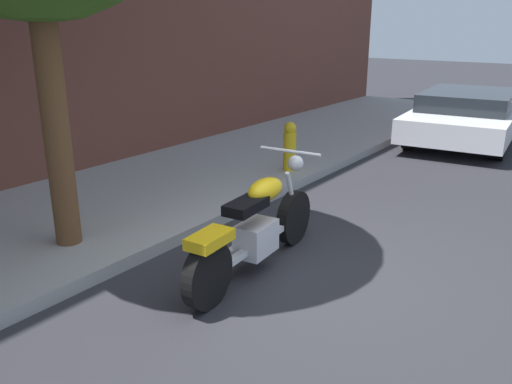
{
  "coord_description": "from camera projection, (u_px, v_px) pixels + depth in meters",
  "views": [
    {
      "loc": [
        -4.06,
        -2.19,
        2.38
      ],
      "look_at": [
        -0.2,
        0.59,
        0.83
      ],
      "focal_mm": 36.83,
      "sensor_mm": 36.0,
      "label": 1
    }
  ],
  "objects": [
    {
      "name": "ground_plane",
      "position": [
        317.0,
        279.0,
        5.08
      ],
      "size": [
        60.0,
        60.0,
        0.0
      ],
      "primitive_type": "plane",
      "color": "#28282D"
    },
    {
      "name": "fire_hydrant",
      "position": [
        290.0,
        150.0,
        8.19
      ],
      "size": [
        0.2,
        0.2,
        0.91
      ],
      "color": "gold",
      "rests_on": "ground"
    },
    {
      "name": "parked_car_white",
      "position": [
        467.0,
        114.0,
        10.8
      ],
      "size": [
        4.51,
        2.28,
        1.03
      ],
      "color": "black",
      "rests_on": "ground"
    },
    {
      "name": "motorcycle",
      "position": [
        255.0,
        229.0,
        5.12
      ],
      "size": [
        2.23,
        0.7,
        1.1
      ],
      "color": "black",
      "rests_on": "ground"
    },
    {
      "name": "sidewalk",
      "position": [
        104.0,
        207.0,
        6.83
      ],
      "size": [
        22.91,
        3.08,
        0.14
      ],
      "primitive_type": "cube",
      "color": "#959595",
      "rests_on": "ground"
    }
  ]
}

